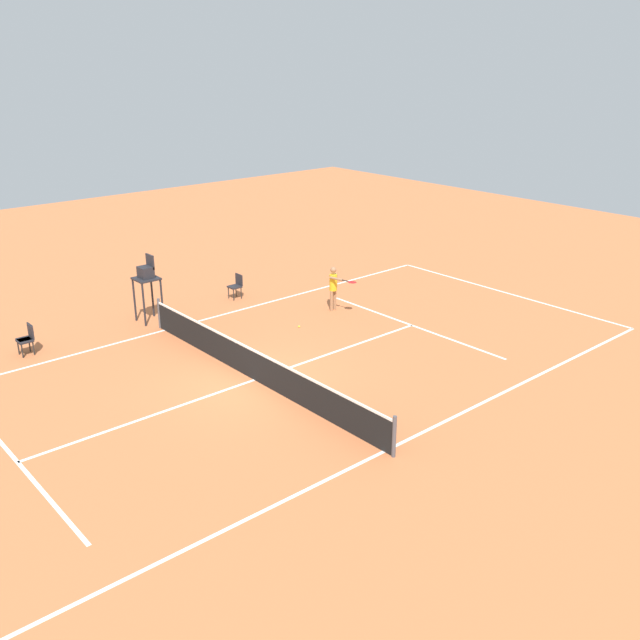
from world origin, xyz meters
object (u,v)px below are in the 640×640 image
umpire_chair (147,278)px  courtside_chair_far (27,338)px  player_serving (334,285)px  tennis_ball (299,326)px  courtside_chair_mid (236,285)px  courtside_chair_near (27,337)px

umpire_chair → courtside_chair_far: umpire_chair is taller
player_serving → umpire_chair: bearing=-44.1°
tennis_ball → courtside_chair_mid: (4.05, -0.17, 0.50)m
courtside_chair_near → courtside_chair_far: same height
courtside_chair_far → courtside_chair_mid: bearing=-88.2°
player_serving → courtside_chair_mid: player_serving is taller
player_serving → courtside_chair_far: bearing=-30.8°
tennis_ball → courtside_chair_far: size_ratio=0.07×
courtside_chair_mid → player_serving: bearing=-151.5°
courtside_chair_near → courtside_chair_far: 0.10m
umpire_chair → player_serving: bearing=-121.5°
courtside_chair_mid → courtside_chair_far: bearing=91.8°
player_serving → tennis_ball: 2.36m
courtside_chair_near → courtside_chair_mid: same height
tennis_ball → courtside_chair_far: 8.82m
tennis_ball → umpire_chair: bearing=42.0°
tennis_ball → courtside_chair_near: size_ratio=0.07×
umpire_chair → courtside_chair_mid: bearing=-89.0°
umpire_chair → courtside_chair_near: umpire_chair is taller
tennis_ball → courtside_chair_mid: courtside_chair_mid is taller
umpire_chair → courtside_chair_far: 4.49m
player_serving → courtside_chair_far: player_serving is taller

